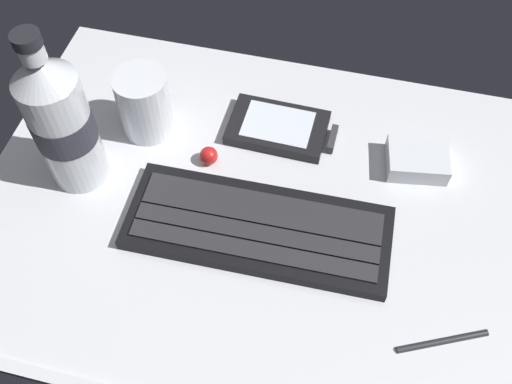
% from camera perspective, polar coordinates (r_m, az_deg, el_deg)
% --- Properties ---
extents(ground_plane, '(0.64, 0.48, 0.03)m').
position_cam_1_polar(ground_plane, '(0.66, -0.05, -2.09)').
color(ground_plane, silver).
extents(keyboard, '(0.29, 0.12, 0.02)m').
position_cam_1_polar(keyboard, '(0.63, 0.21, -3.55)').
color(keyboard, black).
rests_on(keyboard, ground_plane).
extents(handheld_device, '(0.13, 0.08, 0.02)m').
position_cam_1_polar(handheld_device, '(0.72, 2.69, 6.32)').
color(handheld_device, black).
rests_on(handheld_device, ground_plane).
extents(juice_cup, '(0.06, 0.06, 0.09)m').
position_cam_1_polar(juice_cup, '(0.71, -10.97, 8.42)').
color(juice_cup, silver).
rests_on(juice_cup, ground_plane).
extents(water_bottle, '(0.07, 0.07, 0.21)m').
position_cam_1_polar(water_bottle, '(0.65, -18.78, 6.67)').
color(water_bottle, silver).
rests_on(water_bottle, ground_plane).
extents(charger_block, '(0.08, 0.07, 0.02)m').
position_cam_1_polar(charger_block, '(0.70, 15.72, 3.12)').
color(charger_block, silver).
rests_on(charger_block, ground_plane).
extents(trackball_mouse, '(0.02, 0.02, 0.02)m').
position_cam_1_polar(trackball_mouse, '(0.69, -4.72, 3.62)').
color(trackball_mouse, red).
rests_on(trackball_mouse, ground_plane).
extents(stylus_pen, '(0.09, 0.05, 0.01)m').
position_cam_1_polar(stylus_pen, '(0.61, 18.10, -13.83)').
color(stylus_pen, '#26262B').
rests_on(stylus_pen, ground_plane).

